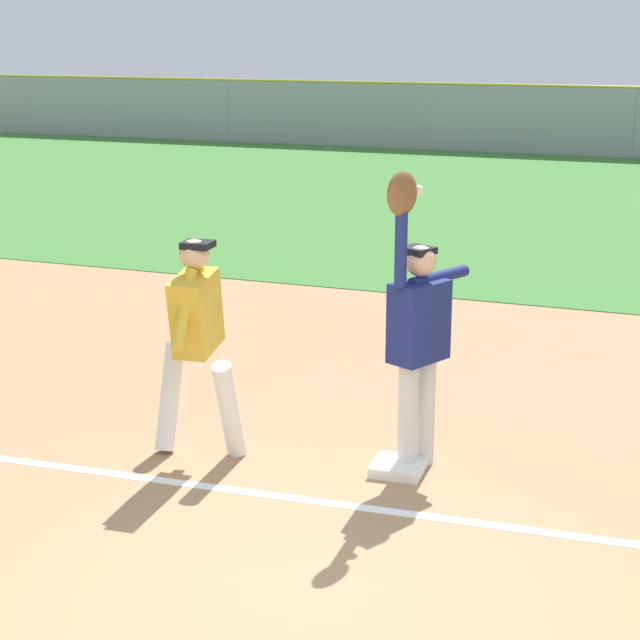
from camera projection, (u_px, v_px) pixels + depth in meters
ground_plane at (305, 591)px, 6.31m from camera, size 71.72×71.72×0.00m
outfield_grass at (597, 205)px, 19.97m from camera, size 45.51×15.87×0.01m
first_base at (398, 467)px, 7.99m from camera, size 0.40×0.40×0.08m
fielder at (417, 326)px, 7.80m from camera, size 0.48×0.86×2.28m
runner at (197, 332)px, 8.07m from camera, size 0.75×0.85×1.72m
baseball at (418, 190)px, 7.62m from camera, size 0.07×0.07×0.07m
outfield_fence at (635, 122)px, 26.89m from camera, size 45.59×0.08×1.81m
parked_car_white at (365, 114)px, 32.27m from camera, size 4.59×2.52×1.25m
parked_car_tan at (537, 119)px, 30.45m from camera, size 4.47×2.26×1.25m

